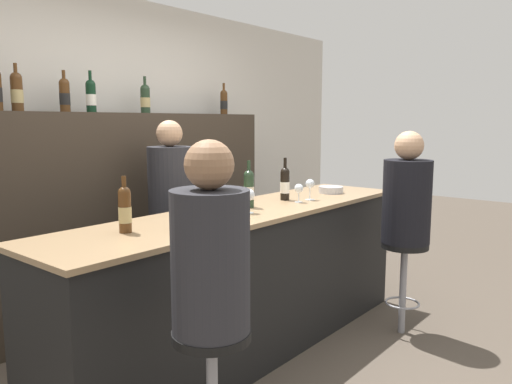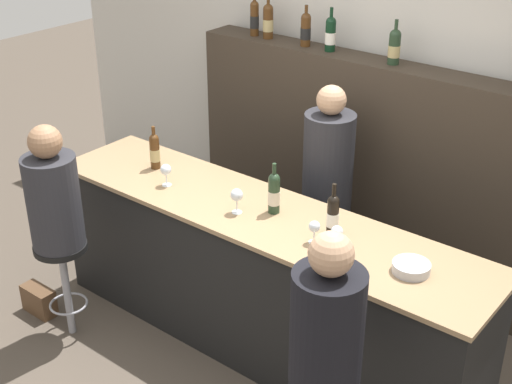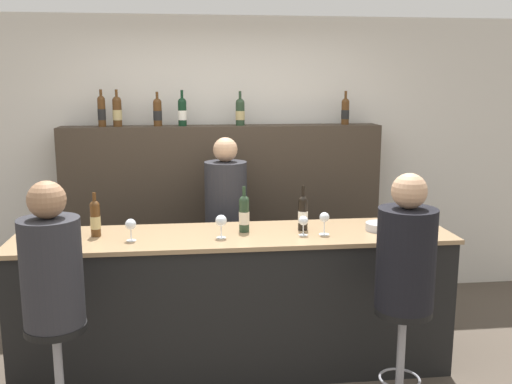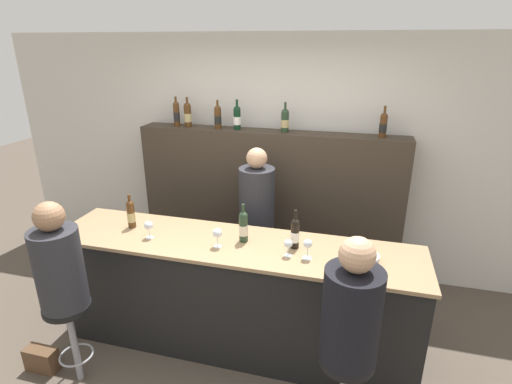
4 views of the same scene
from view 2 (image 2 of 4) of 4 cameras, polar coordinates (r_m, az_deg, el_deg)
name	(u,v)px [view 2 (image 2 of 4)]	position (r m, az deg, el deg)	size (l,w,h in m)	color
ground_plane	(227,367)	(4.66, -2.30, -13.80)	(16.00, 16.00, 0.00)	#4C4238
wall_back	(384,98)	(5.31, 10.24, 7.41)	(6.40, 0.05, 2.60)	beige
bar_counter	(259,280)	(4.55, 0.23, -7.02)	(3.00, 0.68, 0.99)	black
back_bar_cabinet	(364,168)	(5.31, 8.63, 1.91)	(2.81, 0.28, 1.64)	#382D23
wine_bottle_counter_0	(155,151)	(4.85, -8.11, 3.29)	(0.07, 0.07, 0.30)	#4C2D14
wine_bottle_counter_1	(274,193)	(4.23, 1.45, -0.05)	(0.07, 0.07, 0.32)	#233823
wine_bottle_counter_2	(333,214)	(4.03, 6.17, -1.79)	(0.07, 0.07, 0.32)	black
wine_bottle_backbar_0	(255,18)	(5.54, -0.12, 13.76)	(0.07, 0.07, 0.32)	#4C2D14
wine_bottle_backbar_1	(268,21)	(5.46, 0.98, 13.53)	(0.08, 0.08, 0.32)	#4C2D14
wine_bottle_backbar_2	(306,29)	(5.27, 4.00, 12.87)	(0.08, 0.08, 0.30)	#4C2D14
wine_bottle_backbar_3	(331,34)	(5.16, 5.98, 12.49)	(0.08, 0.08, 0.31)	black
wine_bottle_backbar_4	(394,46)	(4.91, 11.01, 11.36)	(0.08, 0.08, 0.30)	#233823
wine_glass_0	(166,170)	(4.60, -7.23, 1.73)	(0.07, 0.07, 0.15)	silver
wine_glass_1	(237,196)	(4.23, -1.55, -0.29)	(0.08, 0.08, 0.16)	silver
wine_glass_2	(314,227)	(3.95, 4.69, -2.84)	(0.07, 0.07, 0.14)	silver
wine_glass_3	(337,233)	(3.87, 6.49, -3.28)	(0.07, 0.07, 0.16)	silver
metal_bowl	(411,268)	(3.81, 12.31, -5.93)	(0.20, 0.20, 0.05)	#B7B7BC
bar_stool_left	(63,265)	(4.79, -15.18, -5.68)	(0.34, 0.34, 0.69)	gray
guest_seated_left	(53,195)	(4.54, -15.95, -0.27)	(0.33, 0.33, 0.81)	#28282D
guest_seated_right	(327,321)	(3.32, 5.73, -10.27)	(0.35, 0.35, 0.81)	black
bartender	(326,203)	(4.98, 5.64, -0.88)	(0.34, 0.34, 1.58)	#28282D
handbag	(39,300)	(5.27, -16.97, -8.28)	(0.26, 0.12, 0.20)	#513823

